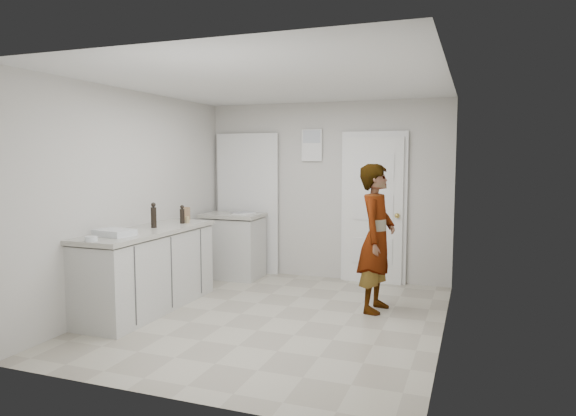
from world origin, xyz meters
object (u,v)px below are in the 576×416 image
at_px(oil_cruet_a, 182,215).
at_px(oil_cruet_b, 154,216).
at_px(spice_jar, 187,220).
at_px(baking_dish, 115,233).
at_px(person, 377,238).
at_px(egg_bowl, 91,239).
at_px(cake_mix_box, 186,213).

height_order(oil_cruet_a, oil_cruet_b, oil_cruet_b).
bearing_deg(spice_jar, baking_dish, -97.62).
distance_m(person, oil_cruet_a, 2.35).
xyz_separation_m(oil_cruet_a, egg_bowl, (-0.11, -1.46, -0.08)).
distance_m(person, egg_bowl, 3.00).
height_order(person, oil_cruet_a, person).
height_order(oil_cruet_a, egg_bowl, oil_cruet_a).
bearing_deg(spice_jar, egg_bowl, -95.49).
bearing_deg(cake_mix_box, oil_cruet_b, -92.65).
bearing_deg(spice_jar, cake_mix_box, 124.04).
bearing_deg(oil_cruet_a, egg_bowl, -94.23).
bearing_deg(oil_cruet_b, cake_mix_box, 94.27).
bearing_deg(spice_jar, person, 5.79).
bearing_deg(oil_cruet_b, baking_dish, -91.79).
height_order(person, baking_dish, person).
relative_size(cake_mix_box, oil_cruet_a, 0.72).
bearing_deg(spice_jar, oil_cruet_a, -125.22).
distance_m(person, spice_jar, 2.31).
relative_size(person, baking_dish, 3.94).
height_order(cake_mix_box, spice_jar, cake_mix_box).
relative_size(cake_mix_box, spice_jar, 1.99).
height_order(baking_dish, egg_bowl, baking_dish).
xyz_separation_m(cake_mix_box, oil_cruet_b, (0.06, -0.79, 0.06)).
relative_size(cake_mix_box, oil_cruet_b, 0.56).
bearing_deg(egg_bowl, oil_cruet_b, 89.37).
xyz_separation_m(person, spice_jar, (-2.29, -0.23, 0.14)).
bearing_deg(cake_mix_box, spice_jar, -62.88).
height_order(person, oil_cruet_b, person).
xyz_separation_m(person, oil_cruet_a, (-2.33, -0.29, 0.20)).
height_order(person, cake_mix_box, person).
relative_size(oil_cruet_a, baking_dish, 0.54).
distance_m(person, baking_dish, 2.82).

